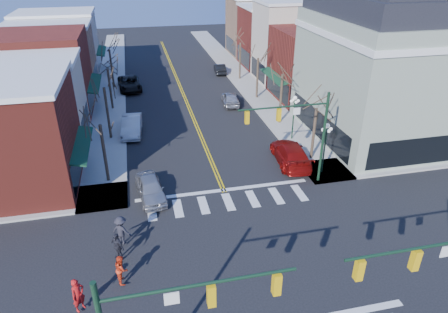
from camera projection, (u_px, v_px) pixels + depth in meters
ground at (253, 261)px, 23.03m from camera, size 160.00×160.00×0.00m
sidewalk_left at (108, 134)px, 38.57m from camera, size 3.50×70.00×0.15m
sidewalk_right at (279, 119)px, 41.99m from camera, size 3.50×70.00×0.15m
bldg_left_stucco_a at (23, 105)px, 35.12m from camera, size 10.00×7.00×7.50m
bldg_left_brick_b at (38, 75)px, 41.80m from camera, size 10.00×9.00×8.50m
bldg_left_tan at (51, 59)px, 49.10m from camera, size 10.00×7.50×7.80m
bldg_left_stucco_b at (59, 45)px, 55.71m from camera, size 10.00×8.00×8.20m
bldg_right_brick_a at (319, 65)px, 46.46m from camera, size 10.00×8.50×8.00m
bldg_right_stucco at (295, 42)px, 52.70m from camera, size 10.00×7.00×10.00m
bldg_right_brick_b at (276, 37)px, 59.53m from camera, size 10.00×8.00×8.50m
bldg_right_tan at (260, 26)px, 66.33m from camera, size 10.00×8.00×9.00m
victorian_corner at (387, 66)px, 35.70m from camera, size 12.25×14.25×13.30m
traffic_mast_near_right at (448, 275)px, 15.53m from camera, size 6.60×0.28×7.20m
traffic_mast_far_right at (301, 128)px, 28.33m from camera, size 6.60×0.28×7.20m
lamppost_corner at (326, 140)px, 30.61m from camera, size 0.36×0.36×4.33m
lamppost_midblock at (294, 110)px, 36.23m from camera, size 0.36×0.36×4.33m
tree_left_a at (105, 154)px, 29.79m from camera, size 0.24×0.24×4.76m
tree_left_b at (108, 114)px, 36.64m from camera, size 0.24×0.24×5.04m
tree_left_c at (110, 90)px, 43.67m from camera, size 0.24×0.24×4.55m
tree_left_d at (112, 69)px, 50.51m from camera, size 0.24×0.24×4.90m
tree_right_a at (314, 134)px, 33.11m from camera, size 0.24×0.24×4.62m
tree_right_b at (281, 100)px, 39.89m from camera, size 0.24×0.24×5.18m
tree_right_c at (257, 79)px, 46.89m from camera, size 0.24×0.24×4.83m
tree_right_d at (240, 61)px, 53.77m from camera, size 0.24×0.24×4.97m
car_left_near at (150, 189)px, 28.56m from camera, size 2.33×4.60×1.50m
car_left_mid at (132, 126)px, 38.50m from camera, size 2.14×5.18×1.67m
car_left_far at (129, 84)px, 50.59m from camera, size 3.13×5.99×1.61m
car_right_near at (291, 154)px, 33.19m from camera, size 2.95×6.13×1.72m
car_right_mid at (230, 98)px, 45.71m from camera, size 2.24×4.59×1.51m
car_right_far at (220, 69)px, 57.32m from camera, size 1.77×4.20×1.35m
pedestrian_red_a at (78, 295)px, 19.34m from camera, size 0.81×0.80×1.89m
pedestrian_red_b at (122, 269)px, 21.05m from camera, size 0.70×0.87×1.70m
pedestrian_dark_a at (117, 246)px, 22.61m from camera, size 0.97×1.07×1.76m
pedestrian_dark_b at (121, 230)px, 23.75m from camera, size 1.42×1.24×1.91m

